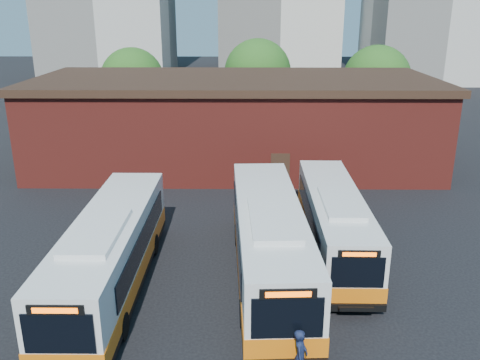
{
  "coord_description": "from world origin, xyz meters",
  "views": [
    {
      "loc": [
        0.73,
        -16.84,
        11.05
      ],
      "look_at": [
        0.52,
        6.04,
        3.32
      ],
      "focal_mm": 38.0,
      "sensor_mm": 36.0,
      "label": 1
    }
  ],
  "objects_px": {
    "bus_midwest": "(111,256)",
    "transit_worker": "(300,356)",
    "bus_mideast": "(269,244)",
    "bus_east": "(334,224)"
  },
  "relations": [
    {
      "from": "bus_east",
      "to": "bus_midwest",
      "type": "bearing_deg",
      "value": -159.09
    },
    {
      "from": "bus_midwest",
      "to": "bus_east",
      "type": "height_order",
      "value": "bus_midwest"
    },
    {
      "from": "bus_mideast",
      "to": "transit_worker",
      "type": "xyz_separation_m",
      "value": [
        0.69,
        -6.43,
        -0.67
      ]
    },
    {
      "from": "bus_midwest",
      "to": "transit_worker",
      "type": "distance_m",
      "value": 9.02
    },
    {
      "from": "bus_mideast",
      "to": "bus_east",
      "type": "height_order",
      "value": "bus_mideast"
    },
    {
      "from": "bus_midwest",
      "to": "transit_worker",
      "type": "xyz_separation_m",
      "value": [
        7.16,
        -5.44,
        -0.6
      ]
    },
    {
      "from": "bus_midwest",
      "to": "transit_worker",
      "type": "relative_size",
      "value": 6.68
    },
    {
      "from": "bus_midwest",
      "to": "transit_worker",
      "type": "bearing_deg",
      "value": -37.17
    },
    {
      "from": "bus_mideast",
      "to": "bus_east",
      "type": "xyz_separation_m",
      "value": [
        3.19,
        2.59,
        -0.18
      ]
    },
    {
      "from": "bus_mideast",
      "to": "transit_worker",
      "type": "bearing_deg",
      "value": -86.46
    }
  ]
}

